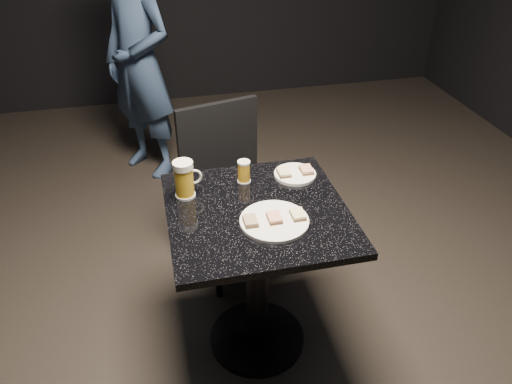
# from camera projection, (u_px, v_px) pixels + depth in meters

# --- Properties ---
(floor) EXTENTS (6.00, 6.00, 0.00)m
(floor) POSITION_uv_depth(u_px,v_px,m) (257.00, 339.00, 2.36)
(floor) COLOR black
(floor) RESTS_ON ground
(plate_large) EXTENTS (0.26, 0.26, 0.01)m
(plate_large) POSITION_uv_depth(u_px,v_px,m) (274.00, 221.00, 1.87)
(plate_large) COLOR white
(plate_large) RESTS_ON table
(plate_small) EXTENTS (0.18, 0.18, 0.01)m
(plate_small) POSITION_uv_depth(u_px,v_px,m) (295.00, 174.00, 2.15)
(plate_small) COLOR white
(plate_small) RESTS_ON table
(patron) EXTENTS (0.65, 0.68, 1.57)m
(patron) POSITION_uv_depth(u_px,v_px,m) (139.00, 64.00, 3.27)
(patron) COLOR navy
(patron) RESTS_ON floor
(table) EXTENTS (0.70, 0.70, 0.75)m
(table) POSITION_uv_depth(u_px,v_px,m) (257.00, 257.00, 2.08)
(table) COLOR black
(table) RESTS_ON floor
(beer_mug) EXTENTS (0.12, 0.08, 0.16)m
(beer_mug) POSITION_uv_depth(u_px,v_px,m) (185.00, 179.00, 1.98)
(beer_mug) COLOR silver
(beer_mug) RESTS_ON table
(beer_tumbler) EXTENTS (0.06, 0.06, 0.10)m
(beer_tumbler) POSITION_uv_depth(u_px,v_px,m) (244.00, 172.00, 2.09)
(beer_tumbler) COLOR silver
(beer_tumbler) RESTS_ON table
(chair) EXTENTS (0.53, 0.53, 0.89)m
(chair) POSITION_uv_depth(u_px,v_px,m) (229.00, 181.00, 2.59)
(chair) COLOR black
(chair) RESTS_ON floor
(canapes_on_plate_large) EXTENTS (0.23, 0.07, 0.02)m
(canapes_on_plate_large) POSITION_uv_depth(u_px,v_px,m) (274.00, 218.00, 1.86)
(canapes_on_plate_large) COLOR #4C3521
(canapes_on_plate_large) RESTS_ON plate_large
(canapes_on_plate_small) EXTENTS (0.15, 0.07, 0.02)m
(canapes_on_plate_small) POSITION_uv_depth(u_px,v_px,m) (295.00, 171.00, 2.14)
(canapes_on_plate_small) COLOR #4C3521
(canapes_on_plate_small) RESTS_ON plate_small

